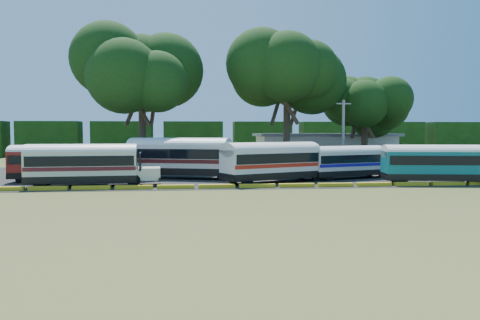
{
  "coord_description": "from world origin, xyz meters",
  "views": [
    {
      "loc": [
        -0.34,
        -33.26,
        4.12
      ],
      "look_at": [
        3.75,
        6.0,
        1.79
      ],
      "focal_mm": 35.0,
      "sensor_mm": 36.0,
      "label": 1
    }
  ],
  "objects": [
    {
      "name": "tree_east",
      "position": [
        20.98,
        22.67,
        7.83
      ],
      "size": [
        8.49,
        8.49,
        11.0
      ],
      "color": "#3B2B1D",
      "rests_on": "ground"
    },
    {
      "name": "bus_cream_west",
      "position": [
        -8.36,
        3.18,
        1.84
      ],
      "size": [
        10.06,
        3.19,
        3.25
      ],
      "rotation": [
        0.0,
        0.0,
        0.08
      ],
      "color": "black",
      "rests_on": "ground"
    },
    {
      "name": "tree_center",
      "position": [
        10.54,
        19.52,
        11.13
      ],
      "size": [
        10.49,
        10.49,
        15.04
      ],
      "color": "#3B2B1D",
      "rests_on": "ground"
    },
    {
      "name": "tree_west",
      "position": [
        -5.68,
        18.87,
        10.82
      ],
      "size": [
        10.59,
        10.59,
        14.76
      ],
      "color": "#3B2B1D",
      "rests_on": "ground"
    },
    {
      "name": "asphalt_strip",
      "position": [
        1.0,
        12.0,
        0.01
      ],
      "size": [
        64.0,
        24.0,
        0.02
      ],
      "primitive_type": "cube",
      "color": "black",
      "rests_on": "ground"
    },
    {
      "name": "ground",
      "position": [
        0.0,
        0.0,
        0.0
      ],
      "size": [
        160.0,
        160.0,
        0.0
      ],
      "primitive_type": "plane",
      "color": "#324517",
      "rests_on": "ground"
    },
    {
      "name": "bus_white_red",
      "position": [
        6.33,
        4.52,
        1.88
      ],
      "size": [
        10.26,
        6.39,
        3.33
      ],
      "rotation": [
        0.0,
        0.0,
        0.42
      ],
      "color": "black",
      "rests_on": "ground"
    },
    {
      "name": "bus_cream_east",
      "position": [
        -1.17,
        8.74,
        2.06
      ],
      "size": [
        11.4,
        6.01,
        3.65
      ],
      "rotation": [
        0.0,
        0.0,
        -0.31
      ],
      "color": "black",
      "rests_on": "ground"
    },
    {
      "name": "bus_white_blue",
      "position": [
        13.5,
        7.05,
        1.66
      ],
      "size": [
        9.15,
        5.1,
        2.94
      ],
      "rotation": [
        0.0,
        0.0,
        0.35
      ],
      "color": "black",
      "rests_on": "ground"
    },
    {
      "name": "treeline_backdrop",
      "position": [
        0.0,
        48.0,
        3.0
      ],
      "size": [
        130.0,
        4.0,
        6.0
      ],
      "color": "black",
      "rests_on": "ground"
    },
    {
      "name": "terminal_building",
      "position": [
        18.0,
        30.0,
        2.03
      ],
      "size": [
        19.0,
        9.0,
        4.0
      ],
      "color": "silver",
      "rests_on": "ground"
    },
    {
      "name": "bus_red",
      "position": [
        -11.1,
        6.82,
        1.77
      ],
      "size": [
        9.53,
        2.91,
        3.09
      ],
      "rotation": [
        0.0,
        0.0,
        -0.06
      ],
      "color": "black",
      "rests_on": "ground"
    },
    {
      "name": "utility_pole",
      "position": [
        15.42,
        14.14,
        3.85
      ],
      "size": [
        1.6,
        0.3,
        7.48
      ],
      "color": "gray",
      "rests_on": "ground"
    },
    {
      "name": "bus_teal",
      "position": [
        19.14,
        2.19,
        1.8
      ],
      "size": [
        9.82,
        3.83,
        3.15
      ],
      "rotation": [
        0.0,
        0.0,
        -0.16
      ],
      "color": "black",
      "rests_on": "ground"
    },
    {
      "name": "curb",
      "position": [
        -0.0,
        1.0,
        0.15
      ],
      "size": [
        53.7,
        0.45,
        0.3
      ],
      "color": "gold",
      "rests_on": "ground"
    }
  ]
}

